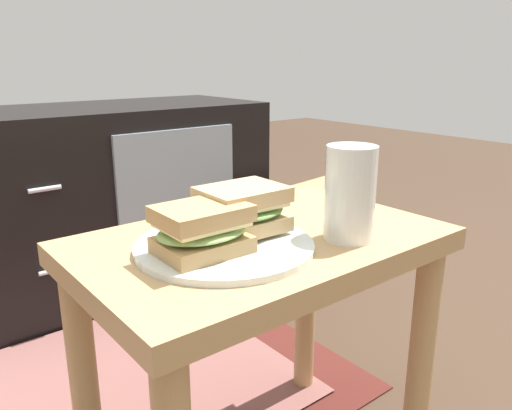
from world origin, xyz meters
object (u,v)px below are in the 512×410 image
at_px(plate, 224,246).
at_px(sandwich_back, 244,209).
at_px(sandwich_front, 202,230).
at_px(paper_bag, 319,234).
at_px(tv_cabinet, 112,197).
at_px(beer_glass, 350,194).

bearing_deg(plate, sandwich_back, 14.83).
xyz_separation_m(sandwich_front, sandwich_back, (0.09, 0.02, 0.01)).
height_order(sandwich_front, paper_bag, sandwich_front).
relative_size(sandwich_front, paper_bag, 0.39).
distance_m(sandwich_front, paper_bag, 1.05).
bearing_deg(sandwich_front, tv_cabinet, 74.15).
bearing_deg(beer_glass, sandwich_front, 162.50).
distance_m(tv_cabinet, beer_glass, 1.07).
relative_size(tv_cabinet, sandwich_back, 7.21).
height_order(tv_cabinet, sandwich_front, tv_cabinet).
bearing_deg(sandwich_back, paper_bag, 36.87).
bearing_deg(plate, beer_glass, -24.91).
distance_m(tv_cabinet, sandwich_front, 1.04).
xyz_separation_m(plate, paper_bag, (0.77, 0.55, -0.30)).
height_order(plate, paper_bag, plate).
bearing_deg(sandwich_back, plate, -165.17).
distance_m(beer_glass, paper_bag, 0.94).
height_order(sandwich_front, sandwich_back, sandwich_back).
bearing_deg(sandwich_back, sandwich_front, -165.17).
relative_size(plate, sandwich_back, 1.92).
distance_m(tv_cabinet, plate, 1.01).
bearing_deg(tv_cabinet, sandwich_back, -101.22).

